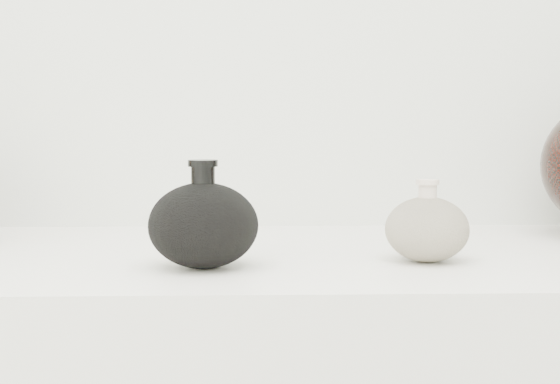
{
  "coord_description": "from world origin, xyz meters",
  "views": [
    {
      "loc": [
        -0.03,
        -0.01,
        1.06
      ],
      "look_at": [
        0.0,
        0.92,
        0.98
      ],
      "focal_mm": 50.0,
      "sensor_mm": 36.0,
      "label": 1
    }
  ],
  "objects": [
    {
      "name": "black_gourd_vase",
      "position": [
        -0.08,
        0.84,
        0.95
      ],
      "size": [
        0.12,
        0.12,
        0.12
      ],
      "color": "black",
      "rests_on": "display_counter"
    },
    {
      "name": "cream_gourd_vase",
      "position": [
        0.17,
        0.87,
        0.94
      ],
      "size": [
        0.12,
        0.12,
        0.09
      ],
      "color": "#C1AE99",
      "rests_on": "display_counter"
    }
  ]
}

